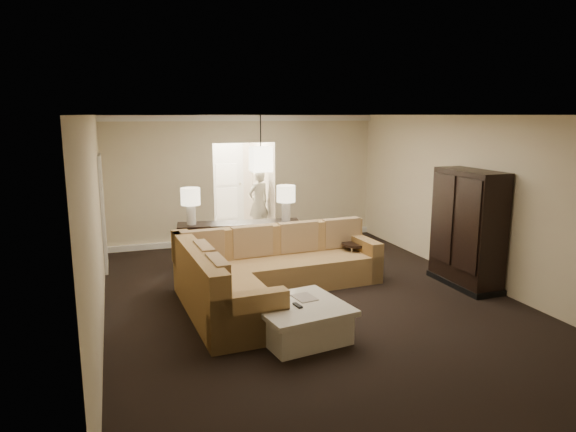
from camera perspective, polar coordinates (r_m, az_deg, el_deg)
name	(u,v)px	position (r m, az deg, el deg)	size (l,w,h in m)	color
ground	(310,300)	(8.00, 2.51, -9.32)	(8.00, 8.00, 0.00)	black
wall_back	(245,179)	(11.40, -4.81, 4.08)	(6.00, 0.04, 2.80)	beige
wall_front	(503,302)	(4.29, 22.83, -8.81)	(6.00, 0.04, 2.80)	beige
wall_left	(96,225)	(7.11, -20.51, -0.90)	(0.04, 8.00, 2.80)	beige
wall_right	(478,200)	(9.15, 20.37, 1.67)	(0.04, 8.00, 2.80)	beige
ceiling	(312,115)	(7.50, 2.69, 11.16)	(6.00, 8.00, 0.02)	white
crown_molding	(244,118)	(11.26, -4.86, 10.78)	(6.00, 0.10, 0.12)	white
baseboard	(246,239)	(11.59, -4.64, -2.53)	(6.00, 0.10, 0.12)	white
side_door	(103,213)	(9.93, -19.86, 0.35)	(0.05, 0.90, 2.10)	silver
foyer	(232,177)	(12.71, -6.29, 4.33)	(1.44, 2.02, 2.80)	silver
sectional_sofa	(265,272)	(8.02, -2.58, -6.27)	(3.39, 2.73, 1.00)	brown
coffee_table	(299,320)	(6.67, 1.26, -11.50)	(1.27, 1.27, 0.47)	beige
console_table	(240,241)	(9.50, -5.37, -2.79)	(2.29, 0.83, 0.87)	black
armoire	(467,231)	(8.92, 19.29, -1.60)	(0.58, 1.34, 1.93)	black
drink_table	(355,252)	(9.14, 7.44, -4.00)	(0.47, 0.47, 0.59)	black
table_lamp_left	(191,200)	(9.31, -10.77, 1.74)	(0.35, 0.35, 0.66)	silver
table_lamp_right	(286,197)	(9.46, -0.23, 2.09)	(0.35, 0.35, 0.66)	silver
pendant_light	(261,159)	(10.09, -3.04, 6.34)	(0.38, 0.38, 1.09)	black
person	(259,199)	(12.08, -3.30, 1.88)	(0.62, 0.41, 1.70)	beige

